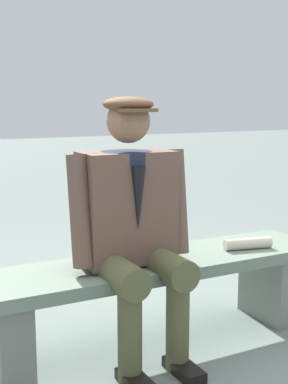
{
  "coord_description": "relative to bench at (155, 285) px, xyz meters",
  "views": [
    {
      "loc": [
        1.26,
        2.29,
        1.25
      ],
      "look_at": [
        0.06,
        0.0,
        0.81
      ],
      "focal_mm": 50.36,
      "sensor_mm": 36.0,
      "label": 1
    }
  ],
  "objects": [
    {
      "name": "bench",
      "position": [
        0.0,
        0.0,
        0.0
      ],
      "size": [
        1.89,
        0.44,
        0.46
      ],
      "color": "slate",
      "rests_on": "ground"
    },
    {
      "name": "rolled_magazine",
      "position": [
        -0.53,
        0.07,
        0.17
      ],
      "size": [
        0.27,
        0.12,
        0.06
      ],
      "primitive_type": "cylinder",
      "rotation": [
        0.0,
        1.57,
        -0.23
      ],
      "color": "beige",
      "rests_on": "bench"
    },
    {
      "name": "seated_man",
      "position": [
        0.16,
        0.06,
        0.37
      ],
      "size": [
        0.62,
        0.58,
        1.27
      ],
      "color": "brown",
      "rests_on": "ground"
    },
    {
      "name": "ground_plane",
      "position": [
        0.0,
        0.0,
        -0.32
      ],
      "size": [
        30.0,
        30.0,
        0.0
      ],
      "primitive_type": "plane",
      "color": "slate"
    }
  ]
}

